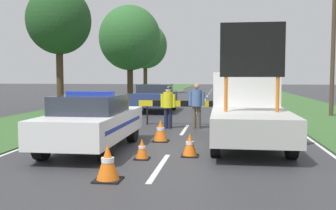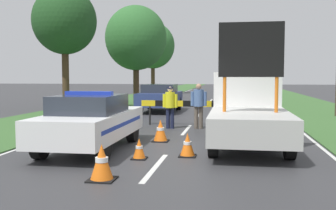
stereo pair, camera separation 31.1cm
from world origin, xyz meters
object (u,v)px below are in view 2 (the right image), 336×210
at_px(police_car, 91,121).
at_px(work_truck, 248,108).
at_px(traffic_cone_centre_front, 187,145).
at_px(queued_car_wagon_maroon, 235,90).
at_px(queued_car_sedan_silver, 236,92).
at_px(roadside_tree_mid_left, 65,21).
at_px(traffic_cone_near_truck, 160,131).
at_px(roadside_tree_near_left, 136,38).
at_px(road_barrier, 183,105).
at_px(queued_car_hatch_blue, 160,97).
at_px(traffic_cone_near_police, 97,119).
at_px(traffic_cone_behind_barrier, 139,149).
at_px(pedestrian_civilian, 199,102).
at_px(police_officer, 170,104).
at_px(traffic_cone_lane_edge, 102,162).
at_px(roadside_tree_near_right, 153,46).

bearing_deg(police_car, work_truck, 19.85).
xyz_separation_m(traffic_cone_centre_front, queued_car_wagon_maroon, (1.35, 23.22, 0.48)).
relative_size(queued_car_sedan_silver, roadside_tree_mid_left, 0.59).
relative_size(work_truck, traffic_cone_near_truck, 8.43).
relative_size(traffic_cone_near_truck, roadside_tree_near_left, 0.10).
relative_size(road_barrier, queued_car_hatch_blue, 0.79).
distance_m(work_truck, queued_car_wagon_maroon, 20.86).
bearing_deg(traffic_cone_near_police, roadside_tree_mid_left, 121.91).
xyz_separation_m(road_barrier, traffic_cone_behind_barrier, (-0.25, -6.47, -0.57)).
bearing_deg(pedestrian_civilian, roadside_tree_mid_left, 116.07).
bearing_deg(queued_car_sedan_silver, pedestrian_civilian, 83.01).
distance_m(pedestrian_civilian, queued_car_hatch_blue, 7.17).
height_order(police_car, traffic_cone_near_police, police_car).
relative_size(police_car, roadside_tree_mid_left, 0.65).
bearing_deg(traffic_cone_near_truck, roadside_tree_near_left, 106.48).
bearing_deg(roadside_tree_mid_left, police_officer, -43.33).
xyz_separation_m(traffic_cone_behind_barrier, queued_car_hatch_blue, (-1.73, 12.26, 0.56)).
relative_size(traffic_cone_lane_edge, queued_car_sedan_silver, 0.17).
xyz_separation_m(traffic_cone_near_truck, roadside_tree_mid_left, (-7.22, 9.57, 4.69)).
bearing_deg(traffic_cone_centre_front, traffic_cone_near_truck, 116.89).
xyz_separation_m(traffic_cone_behind_barrier, roadside_tree_near_left, (-4.41, 17.63, 4.31)).
xyz_separation_m(queued_car_sedan_silver, queued_car_wagon_maroon, (-0.00, 5.78, -0.08)).
xyz_separation_m(pedestrian_civilian, roadside_tree_mid_left, (-8.11, 6.51, 4.04)).
height_order(pedestrian_civilian, traffic_cone_near_police, pedestrian_civilian).
bearing_deg(traffic_cone_near_truck, roadside_tree_mid_left, 127.02).
distance_m(pedestrian_civilian, queued_car_wagon_maroon, 18.15).
bearing_deg(roadside_tree_near_right, traffic_cone_near_police, -82.97).
xyz_separation_m(police_car, roadside_tree_near_right, (-4.89, 32.61, 4.48)).
bearing_deg(police_officer, queued_car_wagon_maroon, -113.45).
distance_m(queued_car_sedan_silver, roadside_tree_near_left, 7.81).
bearing_deg(traffic_cone_near_truck, work_truck, 6.30).
xyz_separation_m(police_officer, queued_car_sedan_silver, (2.56, 12.45, -0.09)).
bearing_deg(roadside_tree_near_left, roadside_tree_near_right, 97.24).
distance_m(road_barrier, traffic_cone_behind_barrier, 6.50).
xyz_separation_m(traffic_cone_centre_front, roadside_tree_near_left, (-5.51, 17.15, 4.27)).
distance_m(traffic_cone_near_police, queued_car_sedan_silver, 13.68).
distance_m(work_truck, roadside_tree_near_left, 16.76).
height_order(police_officer, traffic_cone_near_truck, police_officer).
distance_m(work_truck, police_officer, 3.80).
bearing_deg(road_barrier, queued_car_hatch_blue, 102.75).
relative_size(traffic_cone_near_truck, traffic_cone_behind_barrier, 1.34).
bearing_deg(traffic_cone_near_truck, road_barrier, 87.04).
relative_size(traffic_cone_centre_front, traffic_cone_behind_barrier, 1.17).
bearing_deg(traffic_cone_centre_front, roadside_tree_near_right, 102.83).
relative_size(traffic_cone_centre_front, queued_car_wagon_maroon, 0.13).
xyz_separation_m(road_barrier, queued_car_sedan_silver, (2.20, 11.45, 0.03)).
bearing_deg(roadside_tree_near_left, roadside_tree_mid_left, -116.61).
xyz_separation_m(traffic_cone_centre_front, queued_car_hatch_blue, (-2.83, 11.78, 0.51)).
xyz_separation_m(pedestrian_civilian, roadside_tree_near_left, (-5.35, 12.02, 3.57)).
xyz_separation_m(pedestrian_civilian, traffic_cone_centre_front, (0.16, -5.13, -0.70)).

